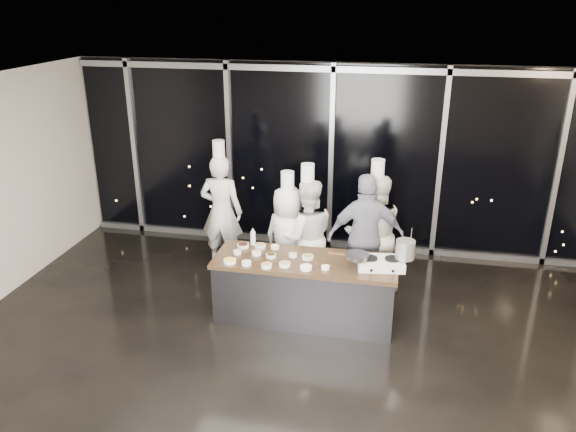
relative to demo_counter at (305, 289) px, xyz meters
name	(u,v)px	position (x,y,z in m)	size (l,w,h in m)	color
ground	(292,355)	(0.00, -0.90, -0.45)	(9.00, 9.00, 0.00)	black
room_shell	(308,186)	(0.18, -0.90, 1.79)	(9.02, 7.02, 3.21)	beige
window_wall	(331,159)	(0.00, 2.53, 1.14)	(8.90, 0.11, 3.20)	black
demo_counter	(305,289)	(0.00, 0.00, 0.00)	(2.46, 0.86, 0.90)	#38383D
stove	(381,263)	(1.00, -0.03, 0.51)	(0.64, 0.44, 0.14)	white
frying_pan	(356,256)	(0.68, -0.09, 0.61)	(0.55, 0.35, 0.05)	slate
stock_pot	(405,249)	(1.29, 0.02, 0.71)	(0.25, 0.25, 0.25)	#B7B7B9
prep_bowls	(270,257)	(-0.48, -0.06, 0.47)	(1.40, 0.73, 0.05)	white
squeeze_bottle	(253,237)	(-0.81, 0.34, 0.57)	(0.07, 0.07, 0.25)	silver
chef_far_left	(222,211)	(-1.61, 1.36, 0.51)	(0.70, 0.46, 2.13)	silver
chef_left	(288,238)	(-0.41, 0.81, 0.38)	(0.94, 0.78, 1.86)	silver
chef_center	(307,236)	(-0.12, 0.81, 0.44)	(1.02, 0.89, 1.99)	silver
guest	(366,237)	(0.74, 0.82, 0.49)	(1.18, 0.68, 1.89)	#131335
chef_right	(374,233)	(0.85, 1.06, 0.46)	(1.06, 0.94, 2.04)	silver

